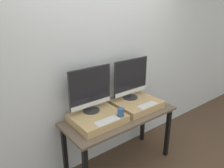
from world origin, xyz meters
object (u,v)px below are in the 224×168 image
at_px(monitor_left, 91,89).
at_px(keyboard_left, 107,121).
at_px(monitor_right, 131,78).
at_px(keyboard_right, 147,105).
at_px(mug, 121,112).

distance_m(monitor_left, keyboard_left, 0.43).
relative_size(monitor_left, monitor_right, 1.00).
bearing_deg(monitor_right, monitor_left, 180.00).
xyz_separation_m(monitor_left, keyboard_right, (0.64, -0.32, -0.28)).
distance_m(mug, keyboard_right, 0.44).
xyz_separation_m(monitor_left, monitor_right, (0.64, 0.00, 0.00)).
bearing_deg(keyboard_left, mug, 0.00).
bearing_deg(keyboard_right, keyboard_left, 180.00).
relative_size(monitor_left, keyboard_left, 1.90).
relative_size(keyboard_left, mug, 3.01).
relative_size(keyboard_left, monitor_right, 0.53).
bearing_deg(mug, keyboard_left, 180.00).
bearing_deg(keyboard_right, monitor_right, 90.00).
height_order(mug, keyboard_right, mug).
bearing_deg(monitor_left, keyboard_left, -90.00).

